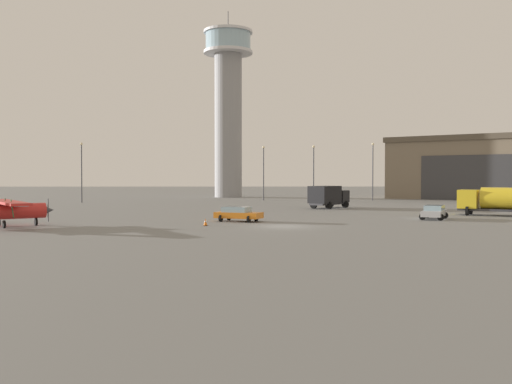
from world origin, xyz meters
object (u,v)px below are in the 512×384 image
car_silver (434,212)px  light_post_east (264,168)px  truck_box_black (328,196)px  light_post_west (373,167)px  car_orange (238,214)px  truck_fuel_tanker_yellow (494,200)px  light_post_north (314,168)px  airplane_red (3,209)px  traffic_cone_near_left (205,222)px  light_post_centre (82,167)px  control_tower (228,100)px

car_silver → light_post_east: (-15.38, 45.65, 4.96)m
truck_box_black → light_post_west: size_ratio=0.65×
car_silver → light_post_west: 43.94m
car_orange → light_post_east: 48.57m
truck_fuel_tanker_yellow → light_post_north: bearing=-35.7°
airplane_red → light_post_west: (42.36, 51.47, 4.47)m
traffic_cone_near_left → light_post_north: bearing=72.6°
car_orange → light_post_east: bearing=109.5°
truck_box_black → light_post_centre: (-37.52, 17.31, 4.08)m
traffic_cone_near_left → light_post_west: bearing=63.2°
light_post_west → truck_fuel_tanker_yellow: bearing=-83.4°
truck_box_black → light_post_east: bearing=56.6°
light_post_centre → light_post_north: bearing=5.1°
light_post_east → traffic_cone_near_left: size_ratio=15.19×
airplane_red → car_orange: size_ratio=2.06×
car_orange → light_post_north: bearing=98.2°
control_tower → light_post_centre: (-22.96, -24.57, -14.25)m
control_tower → car_orange: control_tower is taller
control_tower → traffic_cone_near_left: 71.32m
light_post_east → light_post_north: (8.31, -5.41, -0.10)m
traffic_cone_near_left → light_post_centre: bearing=117.8°
airplane_red → truck_fuel_tanker_yellow: (46.82, 12.96, 0.25)m
car_silver → light_post_north: size_ratio=0.50×
airplane_red → light_post_west: bearing=17.3°
car_silver → truck_box_black: bearing=-131.7°
truck_fuel_tanker_yellow → light_post_east: 47.18m
airplane_red → light_post_north: 57.81m
truck_fuel_tanker_yellow → car_orange: (-27.39, -7.48, -0.97)m
light_post_north → light_post_east: bearing=146.9°
car_orange → light_post_centre: light_post_centre is taller
light_post_east → light_post_north: bearing=-33.1°
truck_fuel_tanker_yellow → light_post_north: 38.62m
light_post_east → light_post_centre: size_ratio=0.99×
car_silver → light_post_centre: light_post_centre is taller
truck_fuel_tanker_yellow → light_post_east: (-23.54, 40.69, 3.99)m
airplane_red → car_orange: 20.20m
truck_fuel_tanker_yellow → car_silver: 9.60m
light_post_east → light_post_centre: light_post_centre is taller
truck_box_black → traffic_cone_near_left: size_ratio=10.31×
control_tower → light_post_centre: bearing=-133.1°
light_post_east → car_silver: bearing=-71.4°
light_post_north → car_orange: bearing=-105.9°
truck_box_black → traffic_cone_near_left: 30.31m
light_post_north → traffic_cone_near_left: 49.96m
control_tower → light_post_west: size_ratio=3.75×
light_post_east → truck_box_black: bearing=-73.4°
car_orange → traffic_cone_near_left: size_ratio=7.37×
truck_fuel_tanker_yellow → light_post_north: size_ratio=0.78×
truck_box_black → car_orange: truck_box_black is taller
truck_box_black → light_post_west: (11.31, 23.96, 4.29)m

